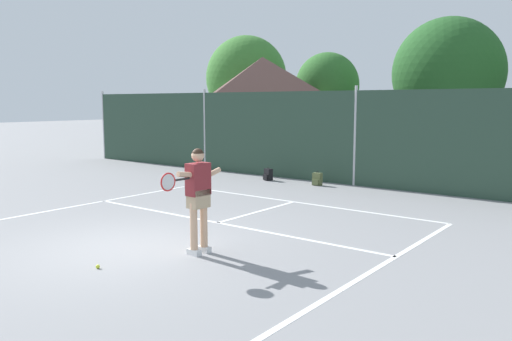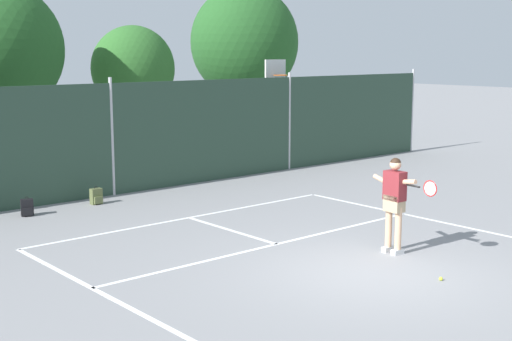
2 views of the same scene
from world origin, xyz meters
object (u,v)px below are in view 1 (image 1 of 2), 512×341
tennis_player (198,191)px  backpack_olive (317,179)px  tennis_ball (98,267)px  backpack_black (268,175)px

tennis_player → backpack_olive: size_ratio=4.01×
tennis_ball → tennis_player: bearing=65.8°
backpack_black → backpack_olive: bearing=3.3°
tennis_ball → backpack_black: 9.77m
tennis_player → backpack_black: size_ratio=4.01×
backpack_black → backpack_olive: 1.87m
tennis_ball → backpack_black: size_ratio=0.14×
tennis_player → backpack_black: 8.67m
tennis_ball → backpack_black: (-3.36, 9.17, 0.16)m
tennis_player → backpack_black: tennis_player is taller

